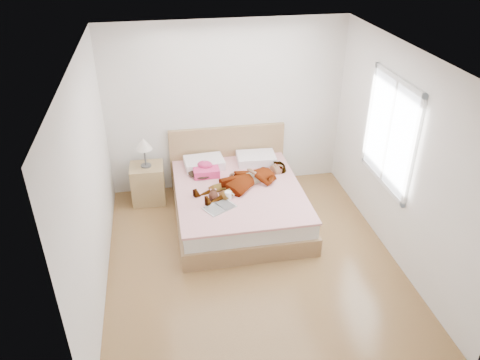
{
  "coord_description": "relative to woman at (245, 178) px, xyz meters",
  "views": [
    {
      "loc": [
        -0.99,
        -4.54,
        3.89
      ],
      "look_at": [
        0.0,
        0.85,
        0.7
      ],
      "focal_mm": 35.0,
      "sensor_mm": 36.0,
      "label": 1
    }
  ],
  "objects": [
    {
      "name": "magazine",
      "position": [
        -0.44,
        -0.53,
        -0.1
      ],
      "size": [
        0.47,
        0.42,
        0.02
      ],
      "color": "silver",
      "rests_on": "bed"
    },
    {
      "name": "woman",
      "position": [
        0.0,
        0.0,
        0.0
      ],
      "size": [
        1.62,
        1.21,
        0.21
      ],
      "primitive_type": "imported",
      "rotation": [
        0.0,
        0.0,
        -1.09
      ],
      "color": "white",
      "rests_on": "bed"
    },
    {
      "name": "bed",
      "position": [
        -0.11,
        -0.0,
        -0.34
      ],
      "size": [
        1.8,
        2.08,
        1.0
      ],
      "color": "olive",
      "rests_on": "ground"
    },
    {
      "name": "towel",
      "position": [
        -0.51,
        0.39,
        -0.03
      ],
      "size": [
        0.37,
        0.32,
        0.19
      ],
      "color": "#EC406D",
      "rests_on": "bed"
    },
    {
      "name": "plush_toy",
      "position": [
        -0.49,
        -0.29,
        -0.05
      ],
      "size": [
        0.15,
        0.21,
        0.11
      ],
      "color": "black",
      "rests_on": "bed"
    },
    {
      "name": "nightstand",
      "position": [
        -1.37,
        0.64,
        -0.27
      ],
      "size": [
        0.5,
        0.45,
        1.05
      ],
      "color": "olive",
      "rests_on": "ground"
    },
    {
      "name": "hair",
      "position": [
        -0.57,
        0.45,
        -0.07
      ],
      "size": [
        0.44,
        0.53,
        0.08
      ],
      "primitive_type": "ellipsoid",
      "rotation": [
        0.0,
        0.0,
        -0.05
      ],
      "color": "black",
      "rests_on": "bed"
    },
    {
      "name": "room_shell",
      "position": [
        1.67,
        -0.74,
        0.88
      ],
      "size": [
        4.0,
        4.0,
        4.0
      ],
      "color": "white",
      "rests_on": "ground"
    },
    {
      "name": "coffee_mug",
      "position": [
        -0.29,
        -0.32,
        -0.05
      ],
      "size": [
        0.14,
        0.12,
        0.1
      ],
      "color": "white",
      "rests_on": "bed"
    },
    {
      "name": "ground",
      "position": [
        -0.11,
        -1.04,
        -0.62
      ],
      "size": [
        4.0,
        4.0,
        0.0
      ],
      "primitive_type": "plane",
      "color": "#55361A",
      "rests_on": "ground"
    },
    {
      "name": "phone",
      "position": [
        -0.5,
        0.4,
        0.07
      ],
      "size": [
        0.08,
        0.1,
        0.05
      ],
      "primitive_type": "cube",
      "rotation": [
        0.44,
        0.0,
        0.48
      ],
      "color": "silver",
      "rests_on": "bed"
    }
  ]
}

